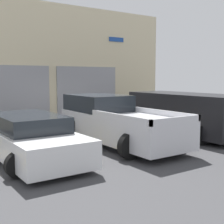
# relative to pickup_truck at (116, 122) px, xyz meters

# --- Properties ---
(ground_plane) EXTENTS (28.00, 28.00, 0.00)m
(ground_plane) POSITION_rel_pickup_truck_xyz_m (0.00, 1.83, -0.78)
(ground_plane) COLOR #3D3D3F
(shophouse_building) EXTENTS (12.41, 0.68, 5.70)m
(shophouse_building) POSITION_rel_pickup_truck_xyz_m (-0.01, 5.12, 2.02)
(shophouse_building) COLOR beige
(shophouse_building) RESTS_ON ground
(pickup_truck) EXTENTS (2.42, 5.22, 1.66)m
(pickup_truck) POSITION_rel_pickup_truck_xyz_m (0.00, 0.00, 0.00)
(pickup_truck) COLOR silver
(pickup_truck) RESTS_ON ground
(sedan_white) EXTENTS (2.23, 4.76, 1.27)m
(sedan_white) POSITION_rel_pickup_truck_xyz_m (-3.17, -0.26, -0.18)
(sedan_white) COLOR white
(sedan_white) RESTS_ON ground
(sedan_side) EXTENTS (2.34, 4.86, 1.68)m
(sedan_side) POSITION_rel_pickup_truck_xyz_m (3.17, -0.28, 0.12)
(sedan_side) COLOR black
(sedan_side) RESTS_ON ground
(parking_stripe_left) EXTENTS (0.12, 2.20, 0.01)m
(parking_stripe_left) POSITION_rel_pickup_truck_xyz_m (-1.58, -0.28, -0.78)
(parking_stripe_left) COLOR gold
(parking_stripe_left) RESTS_ON ground
(parking_stripe_centre) EXTENTS (0.12, 2.20, 0.01)m
(parking_stripe_centre) POSITION_rel_pickup_truck_xyz_m (1.58, -0.28, -0.78)
(parking_stripe_centre) COLOR gold
(parking_stripe_centre) RESTS_ON ground
(parking_stripe_right) EXTENTS (0.12, 2.20, 0.01)m
(parking_stripe_right) POSITION_rel_pickup_truck_xyz_m (4.75, -0.28, -0.78)
(parking_stripe_right) COLOR gold
(parking_stripe_right) RESTS_ON ground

